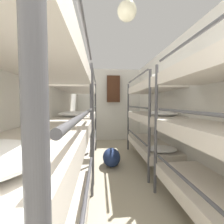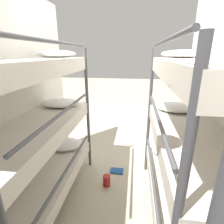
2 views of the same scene
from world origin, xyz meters
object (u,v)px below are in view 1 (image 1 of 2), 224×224
Objects in this scene: bunk_stack_left_near at (40,143)px; hanging_coat at (113,89)px; bunk_stack_right_far at (151,117)px; bunk_stack_left_far at (79,117)px; duffel_bag at (111,157)px.

hanging_coat reaches higher than bunk_stack_left_near.
bunk_stack_right_far is at bearing -72.39° from hanging_coat.
bunk_stack_left_far is (0.00, 2.05, 0.00)m from bunk_stack_left_near.
bunk_stack_right_far is at bearing 53.32° from bunk_stack_left_near.
bunk_stack_left_far is 2.07× the size of hanging_coat.
bunk_stack_left_near is 1.00× the size of bunk_stack_left_far.
hanging_coat is at bearing 77.44° from bunk_stack_left_near.
hanging_coat is (0.23, 2.10, 1.61)m from duffel_bag.
bunk_stack_left_far is at bearing 90.00° from bunk_stack_left_near.
bunk_stack_left_near is 3.59× the size of duffel_bag.
bunk_stack_left_near is at bearing -90.00° from bunk_stack_left_far.
bunk_stack_left_near and bunk_stack_left_far have the same top height.
bunk_stack_left_near is at bearing -102.56° from hanging_coat.
bunk_stack_left_near is at bearing -108.95° from duffel_bag.
duffel_bag is (0.67, -0.12, -0.83)m from bunk_stack_left_far.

